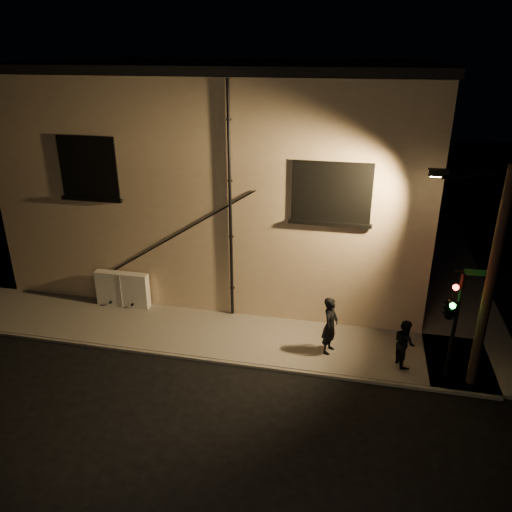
% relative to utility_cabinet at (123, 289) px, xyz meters
% --- Properties ---
extents(ground, '(90.00, 90.00, 0.00)m').
position_rel_utility_cabinet_xyz_m(ground, '(6.07, -2.70, -0.80)').
color(ground, black).
extents(sidewalk, '(21.00, 16.00, 0.12)m').
position_rel_utility_cabinet_xyz_m(sidewalk, '(7.29, 1.69, -0.74)').
color(sidewalk, slate).
rests_on(sidewalk, ground).
extents(building, '(16.20, 12.23, 8.80)m').
position_rel_utility_cabinet_xyz_m(building, '(3.07, 6.29, 3.60)').
color(building, beige).
rests_on(building, ground).
extents(utility_cabinet, '(2.08, 0.35, 1.37)m').
position_rel_utility_cabinet_xyz_m(utility_cabinet, '(0.00, 0.00, 0.00)').
color(utility_cabinet, white).
rests_on(utility_cabinet, sidewalk).
extents(pedestrian_a, '(0.66, 0.82, 1.95)m').
position_rel_utility_cabinet_xyz_m(pedestrian_a, '(7.98, -1.50, 0.29)').
color(pedestrian_a, black).
rests_on(pedestrian_a, sidewalk).
extents(pedestrian_b, '(0.83, 0.92, 1.55)m').
position_rel_utility_cabinet_xyz_m(pedestrian_b, '(10.29, -1.73, 0.09)').
color(pedestrian_b, black).
rests_on(pedestrian_b, sidewalk).
extents(traffic_signal, '(1.17, 2.08, 3.58)m').
position_rel_utility_cabinet_xyz_m(traffic_signal, '(11.36, -2.21, 1.73)').
color(traffic_signal, black).
rests_on(traffic_signal, sidewalk).
extents(streetlamp_pole, '(2.01, 1.38, 6.68)m').
position_rel_utility_cabinet_xyz_m(streetlamp_pole, '(12.14, -2.15, 2.78)').
color(streetlamp_pole, black).
rests_on(streetlamp_pole, ground).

